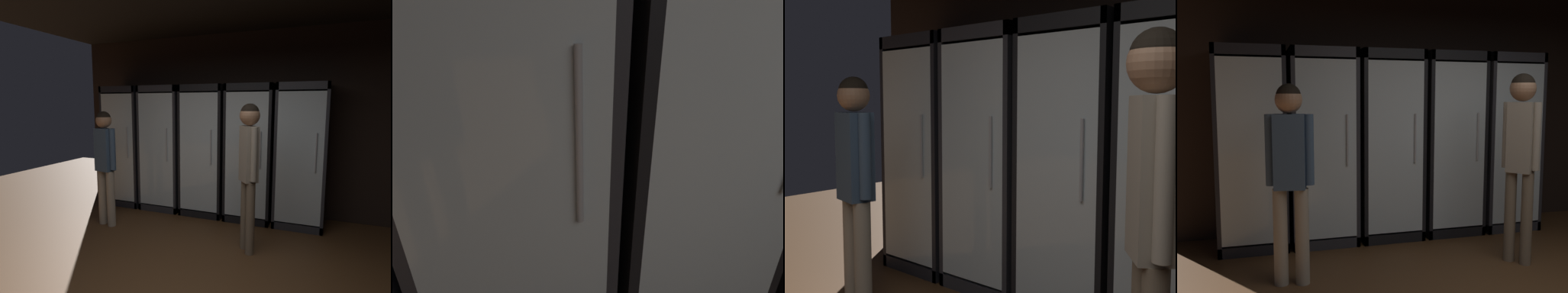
# 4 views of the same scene
# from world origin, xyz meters

# --- Properties ---
(wall_back) EXTENTS (6.00, 0.06, 2.80)m
(wall_back) POSITION_xyz_m (0.00, 3.03, 1.40)
(wall_back) COLOR black
(wall_back) RESTS_ON ground
(cooler_left) EXTENTS (0.66, 0.65, 1.99)m
(cooler_left) POSITION_xyz_m (-1.33, 2.71, 0.98)
(cooler_left) COLOR #2B2B30
(cooler_left) RESTS_ON ground
(cooler_center) EXTENTS (0.66, 0.65, 1.99)m
(cooler_center) POSITION_xyz_m (-0.62, 2.71, 0.97)
(cooler_center) COLOR black
(cooler_center) RESTS_ON ground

